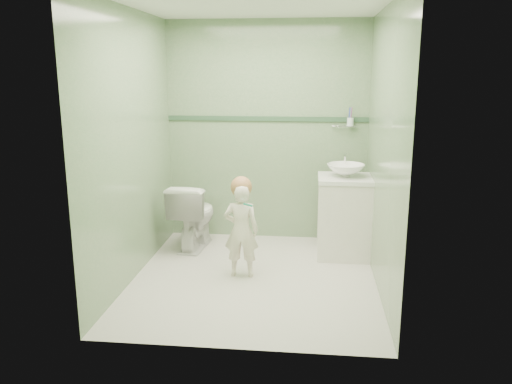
# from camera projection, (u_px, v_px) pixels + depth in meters

# --- Properties ---
(ground) EXTENTS (2.50, 2.50, 0.00)m
(ground) POSITION_uv_depth(u_px,v_px,m) (254.00, 278.00, 4.73)
(ground) COLOR beige
(ground) RESTS_ON ground
(room_shell) EXTENTS (2.50, 2.54, 2.40)m
(room_shell) POSITION_uv_depth(u_px,v_px,m) (254.00, 149.00, 4.46)
(room_shell) COLOR gray
(room_shell) RESTS_ON ground
(trim_stripe) EXTENTS (2.20, 0.02, 0.05)m
(trim_stripe) POSITION_uv_depth(u_px,v_px,m) (267.00, 119.00, 5.62)
(trim_stripe) COLOR #315339
(trim_stripe) RESTS_ON room_shell
(vanity) EXTENTS (0.52, 0.50, 0.80)m
(vanity) POSITION_uv_depth(u_px,v_px,m) (344.00, 218.00, 5.23)
(vanity) COLOR silver
(vanity) RESTS_ON ground
(counter) EXTENTS (0.54, 0.52, 0.04)m
(counter) POSITION_uv_depth(u_px,v_px,m) (345.00, 179.00, 5.14)
(counter) COLOR white
(counter) RESTS_ON vanity
(basin) EXTENTS (0.37, 0.37, 0.13)m
(basin) POSITION_uv_depth(u_px,v_px,m) (346.00, 170.00, 5.12)
(basin) COLOR white
(basin) RESTS_ON counter
(faucet) EXTENTS (0.03, 0.13, 0.18)m
(faucet) POSITION_uv_depth(u_px,v_px,m) (345.00, 159.00, 5.28)
(faucet) COLOR silver
(faucet) RESTS_ON counter
(cup_holder) EXTENTS (0.26, 0.07, 0.21)m
(cup_holder) POSITION_uv_depth(u_px,v_px,m) (350.00, 122.00, 5.48)
(cup_holder) COLOR silver
(cup_holder) RESTS_ON room_shell
(toilet) EXTENTS (0.46, 0.73, 0.71)m
(toilet) POSITION_uv_depth(u_px,v_px,m) (194.00, 215.00, 5.49)
(toilet) COLOR white
(toilet) RESTS_ON ground
(toddler) EXTENTS (0.32, 0.21, 0.88)m
(toddler) POSITION_uv_depth(u_px,v_px,m) (241.00, 230.00, 4.69)
(toddler) COLOR white
(toddler) RESTS_ON ground
(hair_cap) EXTENTS (0.19, 0.19, 0.19)m
(hair_cap) POSITION_uv_depth(u_px,v_px,m) (241.00, 187.00, 4.63)
(hair_cap) COLOR #AB7447
(hair_cap) RESTS_ON toddler
(teal_toothbrush) EXTENTS (0.11, 0.13, 0.08)m
(teal_toothbrush) POSITION_uv_depth(u_px,v_px,m) (247.00, 204.00, 4.50)
(teal_toothbrush) COLOR #179373
(teal_toothbrush) RESTS_ON toddler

